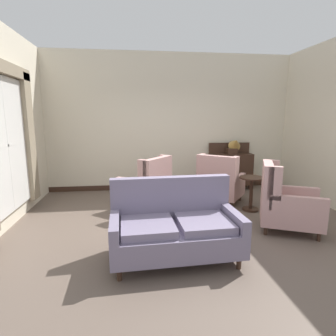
# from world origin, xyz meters

# --- Properties ---
(ground) EXTENTS (8.46, 8.46, 0.00)m
(ground) POSITION_xyz_m (0.00, 0.00, 0.00)
(ground) COLOR brown
(wall_back) EXTENTS (6.20, 0.08, 3.31)m
(wall_back) POSITION_xyz_m (0.00, 2.64, 1.66)
(wall_back) COLOR beige
(wall_back) RESTS_ON ground
(wall_left) EXTENTS (0.08, 3.70, 3.31)m
(wall_left) POSITION_xyz_m (-3.02, 0.79, 1.66)
(wall_left) COLOR beige
(wall_left) RESTS_ON ground
(wall_right) EXTENTS (0.08, 3.70, 3.31)m
(wall_right) POSITION_xyz_m (3.02, 0.79, 1.66)
(wall_right) COLOR beige
(wall_right) RESTS_ON ground
(baseboard_back) EXTENTS (6.04, 0.03, 0.12)m
(baseboard_back) POSITION_xyz_m (0.00, 2.59, 0.06)
(baseboard_back) COLOR #382319
(baseboard_back) RESTS_ON ground
(window_with_curtains) EXTENTS (0.12, 2.06, 2.47)m
(window_with_curtains) POSITION_xyz_m (-2.92, 0.55, 1.51)
(window_with_curtains) COLOR silver
(coffee_table) EXTENTS (1.00, 1.00, 0.45)m
(coffee_table) POSITION_xyz_m (0.15, 0.17, 0.38)
(coffee_table) COLOR #382319
(coffee_table) RESTS_ON ground
(porcelain_vase) EXTENTS (0.14, 0.14, 0.35)m
(porcelain_vase) POSITION_xyz_m (0.19, 0.15, 0.59)
(porcelain_vase) COLOR #384C93
(porcelain_vase) RESTS_ON coffee_table
(settee) EXTENTS (1.65, 0.92, 1.01)m
(settee) POSITION_xyz_m (-0.42, -0.88, 0.41)
(settee) COLOR slate
(settee) RESTS_ON ground
(armchair_back_corner) EXTENTS (1.12, 1.03, 1.09)m
(armchair_back_corner) POSITION_xyz_m (1.45, -0.24, 0.45)
(armchair_back_corner) COLOR tan
(armchair_back_corner) RESTS_ON ground
(armchair_near_window) EXTENTS (1.12, 1.12, 1.04)m
(armchair_near_window) POSITION_xyz_m (0.86, 1.25, 0.44)
(armchair_near_window) COLOR tan
(armchair_near_window) RESTS_ON ground
(armchair_near_sideboard) EXTENTS (1.13, 1.13, 1.04)m
(armchair_near_sideboard) POSITION_xyz_m (-0.65, 1.14, 0.44)
(armchair_near_sideboard) COLOR tan
(armchair_near_sideboard) RESTS_ON ground
(side_table) EXTENTS (0.47, 0.47, 0.67)m
(side_table) POSITION_xyz_m (1.32, 0.72, 0.40)
(side_table) COLOR #382319
(side_table) RESTS_ON ground
(sideboard) EXTENTS (1.06, 0.36, 1.16)m
(sideboard) POSITION_xyz_m (1.49, 2.35, 0.51)
(sideboard) COLOR #382319
(sideboard) RESTS_ON ground
(gramophone) EXTENTS (0.36, 0.43, 0.47)m
(gramophone) POSITION_xyz_m (1.53, 2.27, 1.12)
(gramophone) COLOR #382319
(gramophone) RESTS_ON sideboard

